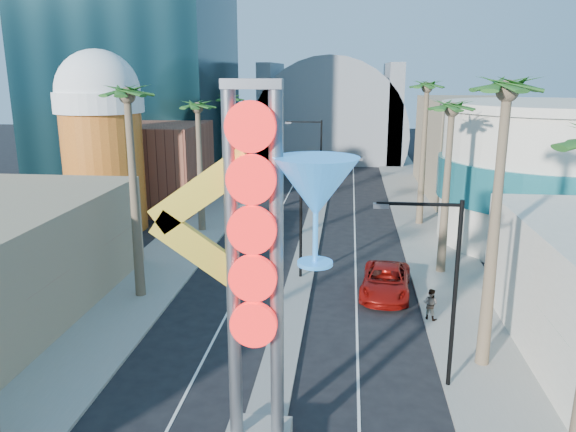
# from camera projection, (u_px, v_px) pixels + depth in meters

# --- Properties ---
(sidewalk_west) EXTENTS (5.00, 100.00, 0.15)m
(sidewalk_west) POSITION_uv_depth(u_px,v_px,m) (211.00, 215.00, 51.07)
(sidewalk_west) COLOR gray
(sidewalk_west) RESTS_ON ground
(sidewalk_east) EXTENTS (5.00, 100.00, 0.15)m
(sidewalk_east) POSITION_uv_depth(u_px,v_px,m) (423.00, 221.00, 49.07)
(sidewalk_east) COLOR gray
(sidewalk_east) RESTS_ON ground
(median) EXTENTS (1.60, 84.00, 0.15)m
(median) POSITION_uv_depth(u_px,v_px,m) (317.00, 210.00, 52.96)
(median) COLOR gray
(median) RESTS_ON ground
(brick_filler_west) EXTENTS (10.00, 10.00, 8.00)m
(brick_filler_west) POSITION_uv_depth(u_px,v_px,m) (151.00, 166.00, 53.66)
(brick_filler_west) COLOR brown
(brick_filler_west) RESTS_ON ground
(filler_east) EXTENTS (10.00, 20.00, 10.00)m
(filler_east) POSITION_uv_depth(u_px,v_px,m) (473.00, 147.00, 59.67)
(filler_east) COLOR tan
(filler_east) RESTS_ON ground
(beer_mug) EXTENTS (7.00, 7.00, 14.50)m
(beer_mug) POSITION_uv_depth(u_px,v_px,m) (102.00, 135.00, 45.11)
(beer_mug) COLOR #BC4E19
(beer_mug) RESTS_ON ground
(turquoise_building) EXTENTS (16.60, 16.60, 10.60)m
(turquoise_building) POSITION_uv_depth(u_px,v_px,m) (551.00, 175.00, 42.07)
(turquoise_building) COLOR beige
(turquoise_building) RESTS_ON ground
(canopy) EXTENTS (22.00, 16.00, 22.00)m
(canopy) POSITION_uv_depth(u_px,v_px,m) (331.00, 129.00, 84.63)
(canopy) COLOR slate
(canopy) RESTS_ON ground
(neon_sign) EXTENTS (6.53, 2.60, 12.55)m
(neon_sign) POSITION_uv_depth(u_px,v_px,m) (280.00, 253.00, 17.34)
(neon_sign) COLOR gray
(neon_sign) RESTS_ON ground
(streetlight_0) EXTENTS (3.79, 0.25, 8.00)m
(streetlight_0) POSITION_uv_depth(u_px,v_px,m) (310.00, 204.00, 34.37)
(streetlight_0) COLOR black
(streetlight_0) RESTS_ON ground
(streetlight_1) EXTENTS (3.79, 0.25, 8.00)m
(streetlight_1) POSITION_uv_depth(u_px,v_px,m) (316.00, 151.00, 57.59)
(streetlight_1) COLOR black
(streetlight_1) RESTS_ON ground
(streetlight_2) EXTENTS (3.45, 0.25, 8.00)m
(streetlight_2) POSITION_uv_depth(u_px,v_px,m) (444.00, 278.00, 22.18)
(streetlight_2) COLOR black
(streetlight_2) RESTS_ON ground
(palm_1) EXTENTS (2.40, 2.40, 12.70)m
(palm_1) POSITION_uv_depth(u_px,v_px,m) (128.00, 109.00, 30.04)
(palm_1) COLOR brown
(palm_1) RESTS_ON ground
(palm_2) EXTENTS (2.40, 2.40, 11.20)m
(palm_2) POSITION_uv_depth(u_px,v_px,m) (198.00, 115.00, 43.86)
(palm_2) COLOR brown
(palm_2) RESTS_ON ground
(palm_3) EXTENTS (2.40, 2.40, 11.20)m
(palm_3) POSITION_uv_depth(u_px,v_px,m) (230.00, 106.00, 55.41)
(palm_3) COLOR brown
(palm_3) RESTS_ON ground
(palm_5) EXTENTS (2.40, 2.40, 13.20)m
(palm_5) POSITION_uv_depth(u_px,v_px,m) (506.00, 110.00, 22.26)
(palm_5) COLOR brown
(palm_5) RESTS_ON ground
(palm_6) EXTENTS (2.40, 2.40, 11.70)m
(palm_6) POSITION_uv_depth(u_px,v_px,m) (451.00, 119.00, 34.15)
(palm_6) COLOR brown
(palm_6) RESTS_ON ground
(palm_7) EXTENTS (2.40, 2.40, 12.70)m
(palm_7) POSITION_uv_depth(u_px,v_px,m) (427.00, 96.00, 45.48)
(palm_7) COLOR brown
(palm_7) RESTS_ON ground
(red_pickup) EXTENTS (3.36, 6.22, 1.66)m
(red_pickup) POSITION_uv_depth(u_px,v_px,m) (386.00, 281.00, 32.90)
(red_pickup) COLOR maroon
(red_pickup) RESTS_ON ground
(pedestrian_b) EXTENTS (1.02, 0.97, 1.66)m
(pedestrian_b) POSITION_uv_depth(u_px,v_px,m) (430.00, 304.00, 29.28)
(pedestrian_b) COLOR gray
(pedestrian_b) RESTS_ON sidewalk_east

